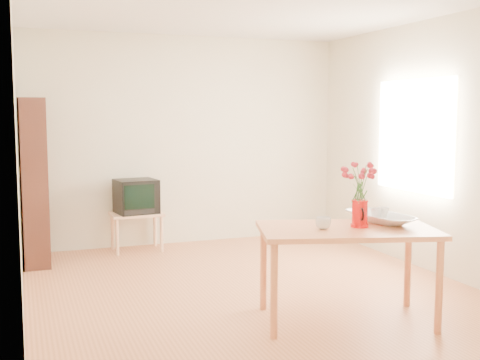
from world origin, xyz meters
name	(u,v)px	position (x,y,z in m)	size (l,w,h in m)	color
room	(254,150)	(0.03, 0.00, 1.30)	(4.50, 4.50, 4.50)	#B46840
table	(347,238)	(0.40, -1.04, 0.66)	(1.52, 1.11, 0.75)	#CC7145
tv_stand	(136,219)	(-0.70, 1.97, 0.39)	(0.60, 0.45, 0.46)	#E3AB80
bookshelf	(34,187)	(-1.85, 1.75, 0.84)	(0.28, 0.70, 1.80)	#341711
pitcher	(360,215)	(0.50, -1.05, 0.85)	(0.14, 0.21, 0.22)	red
flowers	(361,179)	(0.50, -1.05, 1.13)	(0.25, 0.25, 0.35)	#C62E41
mug	(323,223)	(0.19, -1.03, 0.80)	(0.12, 0.12, 0.09)	white
bowl	(380,196)	(0.76, -0.93, 0.96)	(0.46, 0.46, 0.43)	white
teacup_a	(376,201)	(0.72, -0.93, 0.93)	(0.08, 0.08, 0.07)	white
teacup_b	(384,201)	(0.81, -0.91, 0.93)	(0.08, 0.08, 0.07)	white
television	(136,196)	(-0.70, 1.98, 0.66)	(0.51, 0.48, 0.40)	black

